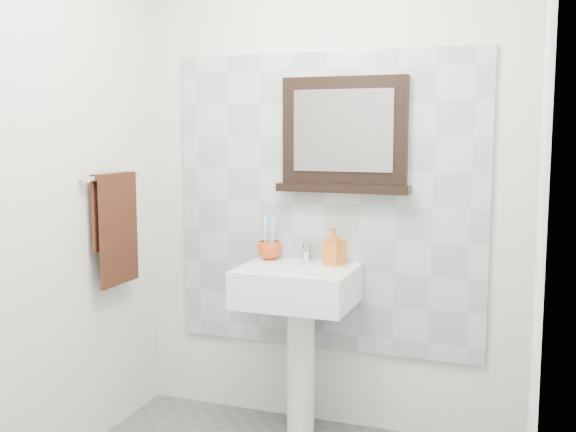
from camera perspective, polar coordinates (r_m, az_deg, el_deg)
The scene contains 12 objects.
back_wall at distance 3.40m, azimuth 3.28°, elevation 2.76°, with size 2.00×0.01×2.50m, color silver.
front_wall at distance 1.45m, azimuth -22.69°, elevation -3.75°, with size 2.00×0.01×2.50m, color silver.
left_wall at distance 2.93m, azimuth -22.53°, elevation 1.51°, with size 0.01×2.20×2.50m, color silver.
right_wall at distance 2.16m, azimuth 20.50°, elevation -0.23°, with size 0.01×2.20×2.50m, color silver.
splashback at distance 3.40m, azimuth 3.21°, elevation 1.06°, with size 1.60×0.02×1.50m, color #A2ABB0.
pedestal_sink at distance 3.30m, azimuth 0.83°, elevation -7.46°, with size 0.55×0.44×0.96m.
toothbrush_cup at distance 3.45m, azimuth -1.57°, elevation -2.92°, with size 0.12×0.12×0.09m, color #C34217.
toothbrushes at distance 3.44m, azimuth -1.53°, elevation -1.66°, with size 0.05×0.04×0.21m.
soap_dispenser at distance 3.30m, azimuth 3.94°, elevation -2.58°, with size 0.08×0.08×0.18m, color #C54817.
framed_mirror at distance 3.32m, azimuth 4.76°, elevation 6.63°, with size 0.66×0.11×0.56m.
towel_bar at distance 3.39m, azimuth -14.59°, elevation 3.21°, with size 0.07×0.40×0.03m.
hand_towel at distance 3.41m, azimuth -14.38°, elevation -0.32°, with size 0.06×0.30×0.55m.
Camera 1 is at (0.98, -2.14, 1.51)m, focal length 42.00 mm.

